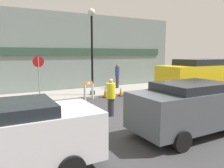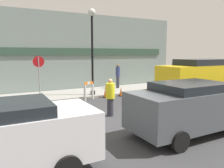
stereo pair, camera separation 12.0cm
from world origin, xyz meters
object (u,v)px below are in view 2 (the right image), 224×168
Objects in this scene: parked_car_1 at (189,105)px; stop_sign at (39,71)px; person_pedestrian at (118,75)px; streetlamp_post at (92,40)px; person_worker at (110,96)px; work_van at (202,77)px.

stop_sign is at bearing 115.86° from parked_car_1.
person_pedestrian is 9.24m from parked_car_1.
streetlamp_post is 3.62m from stop_sign.
person_worker is at bearing 40.19° from person_pedestrian.
person_worker is at bearing 125.09° from stop_sign.
person_worker is 3.38m from parked_car_1.
parked_car_1 reaches higher than person_worker.
person_pedestrian reaches higher than parked_car_1.
streetlamp_post reaches higher than person_worker.
streetlamp_post is 7.79m from parked_car_1.
person_worker is at bearing -103.05° from streetlamp_post.
parked_car_1 is (0.37, -7.38, -2.48)m from streetlamp_post.
streetlamp_post is 3.21× the size of person_worker.
person_worker is 6.67m from work_van.
stop_sign is 0.58× the size of parked_car_1.
work_van is (8.80, -3.42, -0.45)m from stop_sign.
person_worker is (-0.99, -4.29, -2.60)m from streetlamp_post.
stop_sign is 1.49× the size of person_worker.
person_worker is at bearing 113.91° from parked_car_1.
person_pedestrian is at bearing 120.28° from work_van.
work_van reaches higher than person_pedestrian.
person_pedestrian is at bearing -156.81° from stop_sign.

